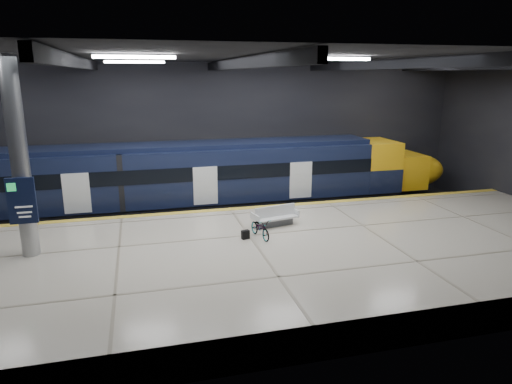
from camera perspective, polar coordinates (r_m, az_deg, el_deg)
name	(u,v)px	position (r m, az deg, el deg)	size (l,w,h in m)	color
ground	(244,252)	(19.63, -1.56, -7.47)	(30.00, 30.00, 0.00)	black
room_shell	(243,117)	(18.28, -1.69, 9.41)	(30.10, 16.10, 8.05)	black
platform	(259,262)	(17.17, 0.33, -8.78)	(30.00, 11.00, 1.10)	beige
safety_strip	(231,209)	(21.81, -3.20, -2.14)	(30.00, 0.40, 0.01)	yellow
rails	(221,213)	(24.69, -4.42, -2.66)	(30.00, 1.52, 0.16)	gray
train	(178,180)	(23.91, -9.69, 1.52)	(29.40, 2.84, 3.79)	black
bench	(275,218)	(19.42, 2.38, -3.32)	(2.08, 1.20, 0.86)	#595B60
bicycle	(260,228)	(17.93, 0.54, -4.52)	(0.53, 1.51, 0.79)	#99999E
pannier_bag	(245,235)	(17.87, -1.33, -5.34)	(0.30, 0.18, 0.35)	black
info_column	(20,162)	(17.43, -27.44, 3.36)	(0.90, 0.78, 6.90)	#9EA0A5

